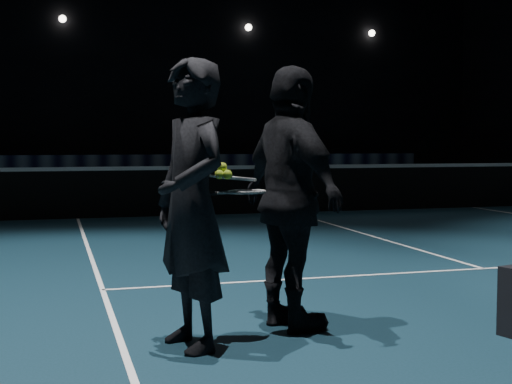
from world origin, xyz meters
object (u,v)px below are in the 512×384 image
Objects in this scene: tennis_balls at (223,172)px; racket_lower at (247,192)px; player_b at (292,199)px; player_a at (192,204)px; racket_upper at (238,178)px.

racket_lower is at bearing 17.37° from tennis_balls.
player_b is at bearing 0.00° from racket_lower.
racket_upper is (0.37, 0.17, 0.16)m from player_a.
racket_upper is at bearing 89.19° from player_b.
player_b is at bearing -9.08° from racket_upper.
racket_lower is (-0.38, -0.13, 0.07)m from player_b.
racket_upper reaches higher than racket_lower.
player_a is 16.30× the size of tennis_balls.
racket_lower is (0.43, 0.15, 0.07)m from player_a.
player_a is at bearing -180.00° from racket_lower.
player_b reaches higher than tennis_balls.
player_b is 0.63m from tennis_balls.
tennis_balls is (-0.13, -0.08, 0.05)m from racket_upper.
racket_lower is 0.24m from tennis_balls.
player_a is 2.88× the size of racket_lower.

